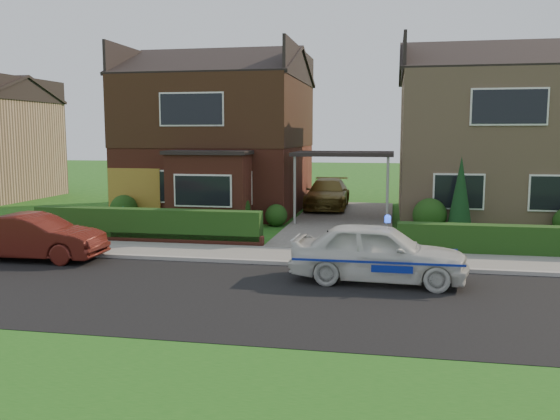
# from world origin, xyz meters

# --- Properties ---
(ground) EXTENTS (120.00, 120.00, 0.00)m
(ground) POSITION_xyz_m (0.00, 0.00, 0.00)
(ground) COLOR #1B5516
(ground) RESTS_ON ground
(road) EXTENTS (60.00, 6.00, 0.02)m
(road) POSITION_xyz_m (0.00, 0.00, 0.00)
(road) COLOR black
(road) RESTS_ON ground
(kerb) EXTENTS (60.00, 0.16, 0.12)m
(kerb) POSITION_xyz_m (0.00, 3.05, 0.06)
(kerb) COLOR #9E9993
(kerb) RESTS_ON ground
(sidewalk) EXTENTS (60.00, 2.00, 0.10)m
(sidewalk) POSITION_xyz_m (0.00, 4.10, 0.05)
(sidewalk) COLOR slate
(sidewalk) RESTS_ON ground
(grass_verge) EXTENTS (60.00, 4.00, 0.01)m
(grass_verge) POSITION_xyz_m (0.00, -5.00, 0.00)
(grass_verge) COLOR #1B5516
(grass_verge) RESTS_ON ground
(driveway) EXTENTS (3.80, 12.00, 0.12)m
(driveway) POSITION_xyz_m (0.00, 11.00, 0.06)
(driveway) COLOR #666059
(driveway) RESTS_ON ground
(house_left) EXTENTS (7.50, 9.53, 7.25)m
(house_left) POSITION_xyz_m (-5.78, 13.90, 3.81)
(house_left) COLOR brown
(house_left) RESTS_ON ground
(house_right) EXTENTS (7.50, 8.06, 7.25)m
(house_right) POSITION_xyz_m (5.80, 13.99, 3.66)
(house_right) COLOR tan
(house_right) RESTS_ON ground
(carport_link) EXTENTS (3.80, 3.00, 2.77)m
(carport_link) POSITION_xyz_m (0.00, 10.95, 2.66)
(carport_link) COLOR black
(carport_link) RESTS_ON ground
(garage_door) EXTENTS (2.20, 0.10, 2.10)m
(garage_door) POSITION_xyz_m (-8.25, 9.96, 1.05)
(garage_door) COLOR brown
(garage_door) RESTS_ON ground
(dwarf_wall) EXTENTS (7.70, 0.25, 0.36)m
(dwarf_wall) POSITION_xyz_m (-5.80, 5.30, 0.18)
(dwarf_wall) COLOR brown
(dwarf_wall) RESTS_ON ground
(hedge_left) EXTENTS (7.50, 0.55, 0.90)m
(hedge_left) POSITION_xyz_m (-5.80, 5.45, 0.00)
(hedge_left) COLOR black
(hedge_left) RESTS_ON ground
(hedge_right) EXTENTS (7.50, 0.55, 0.80)m
(hedge_right) POSITION_xyz_m (5.80, 5.35, 0.00)
(hedge_right) COLOR black
(hedge_right) RESTS_ON ground
(shrub_left_far) EXTENTS (1.08, 1.08, 1.08)m
(shrub_left_far) POSITION_xyz_m (-8.50, 9.50, 0.54)
(shrub_left_far) COLOR black
(shrub_left_far) RESTS_ON ground
(shrub_left_mid) EXTENTS (1.32, 1.32, 1.32)m
(shrub_left_mid) POSITION_xyz_m (-4.00, 9.30, 0.66)
(shrub_left_mid) COLOR black
(shrub_left_mid) RESTS_ON ground
(shrub_left_near) EXTENTS (0.84, 0.84, 0.84)m
(shrub_left_near) POSITION_xyz_m (-2.40, 9.60, 0.42)
(shrub_left_near) COLOR black
(shrub_left_near) RESTS_ON ground
(shrub_right_near) EXTENTS (1.20, 1.20, 1.20)m
(shrub_right_near) POSITION_xyz_m (3.20, 9.40, 0.60)
(shrub_right_near) COLOR black
(shrub_right_near) RESTS_ON ground
(conifer_a) EXTENTS (0.90, 0.90, 2.60)m
(conifer_a) POSITION_xyz_m (4.20, 9.20, 1.30)
(conifer_a) COLOR black
(conifer_a) RESTS_ON ground
(police_car) EXTENTS (3.76, 4.17, 1.56)m
(police_car) POSITION_xyz_m (1.59, 1.73, 0.70)
(police_car) COLOR silver
(police_car) RESTS_ON ground
(driveway_car) EXTENTS (1.90, 4.52, 1.30)m
(driveway_car) POSITION_xyz_m (-1.00, 14.50, 0.77)
(driveway_car) COLOR brown
(driveway_car) RESTS_ON driveway
(street_car) EXTENTS (1.47, 3.88, 1.26)m
(street_car) POSITION_xyz_m (-7.75, 2.40, 0.63)
(street_car) COLOR #4A1510
(street_car) RESTS_ON ground
(potted_plant_a) EXTENTS (0.47, 0.40, 0.76)m
(potted_plant_a) POSITION_xyz_m (-8.42, 9.00, 0.38)
(potted_plant_a) COLOR gray
(potted_plant_a) RESTS_ON ground
(potted_plant_b) EXTENTS (0.52, 0.52, 0.74)m
(potted_plant_b) POSITION_xyz_m (-8.46, 6.97, 0.37)
(potted_plant_b) COLOR gray
(potted_plant_b) RESTS_ON ground
(potted_plant_c) EXTENTS (0.41, 0.41, 0.66)m
(potted_plant_c) POSITION_xyz_m (-6.61, 6.00, 0.33)
(potted_plant_c) COLOR gray
(potted_plant_c) RESTS_ON ground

